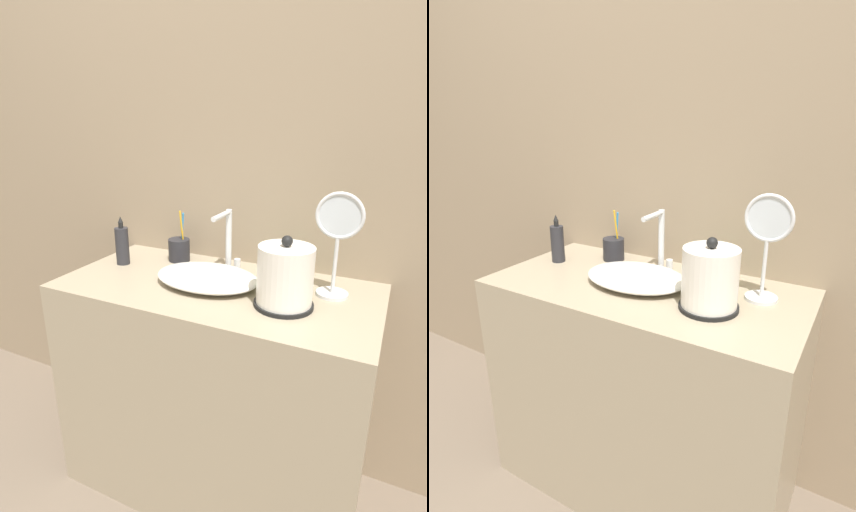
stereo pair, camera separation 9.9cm
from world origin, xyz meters
The scene contains 9 objects.
wall_back centered at (0.00, 0.54, 1.30)m, with size 6.00×0.04×2.60m.
vanity_counter centered at (0.00, 0.26, 0.41)m, with size 1.04×0.52×0.81m.
sink_basin centered at (-0.03, 0.25, 0.84)m, with size 0.35×0.25×0.05m.
faucet centered at (-0.02, 0.41, 0.93)m, with size 0.06×0.14×0.22m.
electric_kettle centered at (0.24, 0.20, 0.90)m, with size 0.17×0.17×0.21m.
toothbrush_cup centered at (-0.23, 0.42, 0.86)m, with size 0.08×0.08×0.20m.
lotion_bottle centered at (0.19, 0.36, 0.87)m, with size 0.06×0.06×0.15m.
shampoo_bottle centered at (-0.41, 0.30, 0.89)m, with size 0.05×0.05×0.18m.
vanity_mirror centered at (0.36, 0.34, 1.00)m, with size 0.14×0.10×0.32m.
Camera 1 is at (0.52, -0.83, 1.32)m, focal length 28.00 mm.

